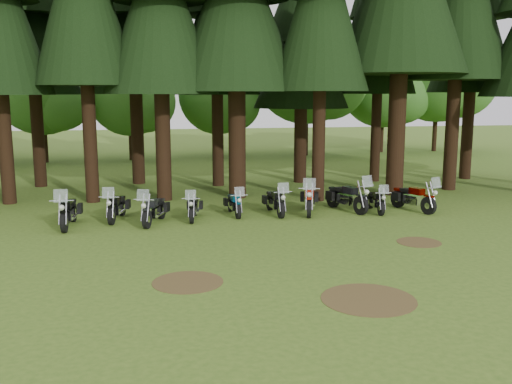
# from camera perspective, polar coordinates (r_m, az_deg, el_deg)

# --- Properties ---
(ground) EXTENTS (120.00, 120.00, 0.00)m
(ground) POSITION_cam_1_polar(r_m,az_deg,el_deg) (16.90, 2.92, -6.22)
(ground) COLOR #3F601C
(ground) RESTS_ON ground
(pine_back_4) EXTENTS (4.94, 4.94, 13.78)m
(pine_back_4) POSITION_cam_1_polar(r_m,az_deg,el_deg) (30.29, 4.62, 16.62)
(pine_back_4) COLOR black
(pine_back_4) RESTS_ON ground
(decid_2) EXTENTS (6.72, 6.53, 8.40)m
(decid_2) POSITION_cam_1_polar(r_m,az_deg,el_deg) (41.07, -20.29, 9.66)
(decid_2) COLOR black
(decid_2) RESTS_ON ground
(decid_3) EXTENTS (6.12, 5.95, 7.65)m
(decid_3) POSITION_cam_1_polar(r_m,az_deg,el_deg) (40.91, -12.14, 9.43)
(decid_3) COLOR black
(decid_3) RESTS_ON ground
(decid_4) EXTENTS (5.93, 5.76, 7.41)m
(decid_4) POSITION_cam_1_polar(r_m,az_deg,el_deg) (42.45, -3.46, 9.45)
(decid_4) COLOR black
(decid_4) RESTS_ON ground
(decid_5) EXTENTS (8.45, 8.21, 10.56)m
(decid_5) POSITION_cam_1_polar(r_m,az_deg,el_deg) (43.26, 5.67, 11.89)
(decid_5) COLOR black
(decid_5) RESTS_ON ground
(decid_6) EXTENTS (7.06, 6.86, 8.82)m
(decid_6) POSITION_cam_1_polar(r_m,az_deg,el_deg) (46.70, 13.06, 10.27)
(decid_6) COLOR black
(decid_6) RESTS_ON ground
(decid_7) EXTENTS (8.44, 8.20, 10.55)m
(decid_7) POSITION_cam_1_polar(r_m,az_deg,el_deg) (48.60, 18.26, 11.22)
(decid_7) COLOR black
(decid_7) RESTS_ON ground
(dirt_patch_0) EXTENTS (1.80, 1.80, 0.01)m
(dirt_patch_0) POSITION_cam_1_polar(r_m,az_deg,el_deg) (14.57, -6.84, -8.93)
(dirt_patch_0) COLOR #4C3D1E
(dirt_patch_0) RESTS_ON ground
(dirt_patch_1) EXTENTS (1.40, 1.40, 0.01)m
(dirt_patch_1) POSITION_cam_1_polar(r_m,az_deg,el_deg) (18.89, 15.98, -4.85)
(dirt_patch_1) COLOR #4C3D1E
(dirt_patch_1) RESTS_ON ground
(dirt_patch_2) EXTENTS (2.20, 2.20, 0.01)m
(dirt_patch_2) POSITION_cam_1_polar(r_m,az_deg,el_deg) (13.57, 11.19, -10.48)
(dirt_patch_2) COLOR #4C3D1E
(dirt_patch_2) RESTS_ON ground
(motorcycle_0) EXTENTS (0.49, 2.46, 1.55)m
(motorcycle_0) POSITION_cam_1_polar(r_m,az_deg,el_deg) (21.17, -18.24, -1.97)
(motorcycle_0) COLOR black
(motorcycle_0) RESTS_ON ground
(motorcycle_1) EXTENTS (0.73, 2.26, 1.42)m
(motorcycle_1) POSITION_cam_1_polar(r_m,az_deg,el_deg) (21.80, -13.75, -1.53)
(motorcycle_1) COLOR black
(motorcycle_1) RESTS_ON ground
(motorcycle_2) EXTENTS (1.05, 2.25, 1.45)m
(motorcycle_2) POSITION_cam_1_polar(r_m,az_deg,el_deg) (20.94, -10.15, -1.84)
(motorcycle_2) COLOR black
(motorcycle_2) RESTS_ON ground
(motorcycle_3) EXTENTS (0.61, 2.05, 1.29)m
(motorcycle_3) POSITION_cam_1_polar(r_m,az_deg,el_deg) (21.45, -6.27, -1.61)
(motorcycle_3) COLOR black
(motorcycle_3) RESTS_ON ground
(motorcycle_4) EXTENTS (0.42, 2.01, 1.26)m
(motorcycle_4) POSITION_cam_1_polar(r_m,az_deg,el_deg) (22.07, -2.20, -1.25)
(motorcycle_4) COLOR black
(motorcycle_4) RESTS_ON ground
(motorcycle_5) EXTENTS (0.46, 2.24, 1.41)m
(motorcycle_5) POSITION_cam_1_polar(r_m,az_deg,el_deg) (22.23, 1.94, -1.05)
(motorcycle_5) COLOR black
(motorcycle_5) RESTS_ON ground
(motorcycle_6) EXTENTS (1.00, 2.47, 1.57)m
(motorcycle_6) POSITION_cam_1_polar(r_m,az_deg,el_deg) (22.51, 5.35, -0.81)
(motorcycle_6) COLOR black
(motorcycle_6) RESTS_ON ground
(motorcycle_7) EXTENTS (1.14, 2.47, 1.58)m
(motorcycle_7) POSITION_cam_1_polar(r_m,az_deg,el_deg) (23.11, 9.07, -0.60)
(motorcycle_7) COLOR black
(motorcycle_7) RESTS_ON ground
(motorcycle_8) EXTENTS (0.43, 1.99, 1.25)m
(motorcycle_8) POSITION_cam_1_polar(r_m,az_deg,el_deg) (23.13, 11.88, -0.96)
(motorcycle_8) COLOR black
(motorcycle_8) RESTS_ON ground
(motorcycle_9) EXTENTS (1.09, 2.35, 1.51)m
(motorcycle_9) POSITION_cam_1_polar(r_m,az_deg,el_deg) (23.69, 15.44, -0.64)
(motorcycle_9) COLOR black
(motorcycle_9) RESTS_ON ground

